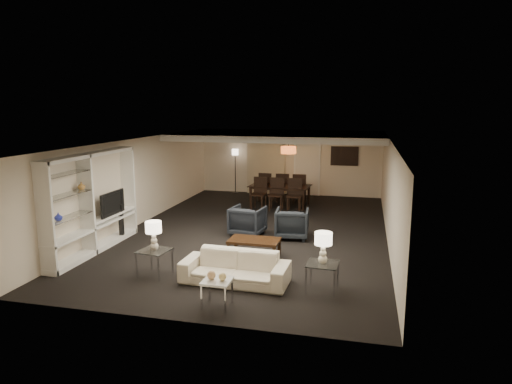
{
  "coord_description": "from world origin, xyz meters",
  "views": [
    {
      "loc": [
        2.85,
        -11.86,
        3.43
      ],
      "look_at": [
        0.0,
        0.0,
        1.1
      ],
      "focal_mm": 32.0,
      "sensor_mm": 36.0,
      "label": 1
    }
  ],
  "objects_px": {
    "marble_table": "(217,293)",
    "chair_nl": "(258,194)",
    "chair_fm": "(283,188)",
    "pendant_light": "(289,150)",
    "table_lamp_left": "(154,236)",
    "television": "(109,203)",
    "vase_amber": "(81,186)",
    "side_table_right": "(322,277)",
    "vase_blue": "(58,217)",
    "armchair_right": "(292,223)",
    "chair_nr": "(294,195)",
    "coffee_table": "(254,248)",
    "dining_table": "(280,196)",
    "floor_lamp": "(235,171)",
    "armchair_left": "(248,221)",
    "table_lamp_right": "(323,248)",
    "side_table_left": "(155,263)",
    "chair_nm": "(276,194)",
    "floor_speaker": "(121,222)",
    "sofa": "(235,268)",
    "chair_fr": "(300,188)"
  },
  "relations": [
    {
      "from": "vase_amber",
      "to": "floor_lamp",
      "type": "xyz_separation_m",
      "value": [
        1.22,
        8.2,
        -0.78
      ]
    },
    {
      "from": "pendant_light",
      "to": "vase_amber",
      "type": "xyz_separation_m",
      "value": [
        -3.61,
        -6.5,
        -0.27
      ]
    },
    {
      "from": "chair_nl",
      "to": "floor_lamp",
      "type": "height_order",
      "value": "floor_lamp"
    },
    {
      "from": "pendant_light",
      "to": "table_lamp_left",
      "type": "xyz_separation_m",
      "value": [
        -1.53,
        -7.22,
        -1.08
      ]
    },
    {
      "from": "chair_nl",
      "to": "vase_blue",
      "type": "bearing_deg",
      "value": -106.64
    },
    {
      "from": "armchair_right",
      "to": "chair_nr",
      "type": "relative_size",
      "value": 0.81
    },
    {
      "from": "armchair_left",
      "to": "side_table_right",
      "type": "xyz_separation_m",
      "value": [
        2.3,
        -3.3,
        -0.12
      ]
    },
    {
      "from": "chair_fm",
      "to": "sofa",
      "type": "bearing_deg",
      "value": 90.17
    },
    {
      "from": "vase_blue",
      "to": "chair_nl",
      "type": "distance_m",
      "value": 7.08
    },
    {
      "from": "coffee_table",
      "to": "table_lamp_right",
      "type": "distance_m",
      "value": 2.42
    },
    {
      "from": "pendant_light",
      "to": "vase_amber",
      "type": "distance_m",
      "value": 7.44
    },
    {
      "from": "vase_blue",
      "to": "chair_nm",
      "type": "xyz_separation_m",
      "value": [
        3.36,
        6.5,
        -0.62
      ]
    },
    {
      "from": "side_table_right",
      "to": "chair_nl",
      "type": "relative_size",
      "value": 0.54
    },
    {
      "from": "chair_nr",
      "to": "floor_lamp",
      "type": "xyz_separation_m",
      "value": [
        -2.74,
        2.56,
        0.34
      ]
    },
    {
      "from": "side_table_right",
      "to": "chair_fr",
      "type": "bearing_deg",
      "value": 101.25
    },
    {
      "from": "armchair_left",
      "to": "floor_speaker",
      "type": "distance_m",
      "value": 3.29
    },
    {
      "from": "vase_amber",
      "to": "television",
      "type": "bearing_deg",
      "value": 88.32
    },
    {
      "from": "armchair_left",
      "to": "chair_fm",
      "type": "distance_m",
      "value": 4.37
    },
    {
      "from": "table_lamp_left",
      "to": "television",
      "type": "bearing_deg",
      "value": 139.61
    },
    {
      "from": "pendant_light",
      "to": "chair_nm",
      "type": "bearing_deg",
      "value": -106.28
    },
    {
      "from": "side_table_left",
      "to": "vase_blue",
      "type": "distance_m",
      "value": 2.26
    },
    {
      "from": "table_lamp_left",
      "to": "floor_lamp",
      "type": "height_order",
      "value": "floor_lamp"
    },
    {
      "from": "armchair_left",
      "to": "table_lamp_right",
      "type": "distance_m",
      "value": 4.05
    },
    {
      "from": "marble_table",
      "to": "side_table_right",
      "type": "bearing_deg",
      "value": 32.91
    },
    {
      "from": "coffee_table",
      "to": "dining_table",
      "type": "xyz_separation_m",
      "value": [
        -0.42,
        5.41,
        0.15
      ]
    },
    {
      "from": "table_lamp_left",
      "to": "chair_fm",
      "type": "xyz_separation_m",
      "value": [
        1.28,
        7.66,
        -0.31
      ]
    },
    {
      "from": "side_table_left",
      "to": "chair_fr",
      "type": "distance_m",
      "value": 7.89
    },
    {
      "from": "vase_blue",
      "to": "dining_table",
      "type": "xyz_separation_m",
      "value": [
        3.36,
        7.15,
        -0.79
      ]
    },
    {
      "from": "table_lamp_left",
      "to": "table_lamp_right",
      "type": "distance_m",
      "value": 3.4
    },
    {
      "from": "chair_nr",
      "to": "armchair_left",
      "type": "bearing_deg",
      "value": -105.55
    },
    {
      "from": "vase_blue",
      "to": "chair_fm",
      "type": "xyz_separation_m",
      "value": [
        3.36,
        7.8,
        -0.62
      ]
    },
    {
      "from": "chair_fm",
      "to": "pendant_light",
      "type": "bearing_deg",
      "value": 116.86
    },
    {
      "from": "table_lamp_right",
      "to": "floor_speaker",
      "type": "bearing_deg",
      "value": 158.31
    },
    {
      "from": "chair_nm",
      "to": "pendant_light",
      "type": "bearing_deg",
      "value": 71.9
    },
    {
      "from": "sofa",
      "to": "floor_lamp",
      "type": "height_order",
      "value": "floor_lamp"
    },
    {
      "from": "pendant_light",
      "to": "chair_nl",
      "type": "relative_size",
      "value": 0.49
    },
    {
      "from": "chair_nr",
      "to": "floor_lamp",
      "type": "height_order",
      "value": "floor_lamp"
    },
    {
      "from": "sofa",
      "to": "television",
      "type": "xyz_separation_m",
      "value": [
        -3.75,
        1.75,
        0.73
      ]
    },
    {
      "from": "sofa",
      "to": "television",
      "type": "height_order",
      "value": "television"
    },
    {
      "from": "armchair_right",
      "to": "side_table_left",
      "type": "relative_size",
      "value": 1.49
    },
    {
      "from": "vase_blue",
      "to": "chair_nr",
      "type": "distance_m",
      "value": 7.63
    },
    {
      "from": "pendant_light",
      "to": "chair_fr",
      "type": "height_order",
      "value": "pendant_light"
    },
    {
      "from": "coffee_table",
      "to": "armchair_left",
      "type": "bearing_deg",
      "value": 109.44
    },
    {
      "from": "sofa",
      "to": "side_table_left",
      "type": "bearing_deg",
      "value": -177.85
    },
    {
      "from": "chair_nm",
      "to": "chair_fr",
      "type": "height_order",
      "value": "same"
    },
    {
      "from": "marble_table",
      "to": "chair_nl",
      "type": "relative_size",
      "value": 0.45
    },
    {
      "from": "marble_table",
      "to": "chair_nl",
      "type": "height_order",
      "value": "chair_nl"
    },
    {
      "from": "side_table_right",
      "to": "chair_nr",
      "type": "distance_m",
      "value": 6.55
    },
    {
      "from": "armchair_right",
      "to": "vase_blue",
      "type": "distance_m",
      "value": 5.62
    },
    {
      "from": "chair_nm",
      "to": "chair_fr",
      "type": "relative_size",
      "value": 1.0
    }
  ]
}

